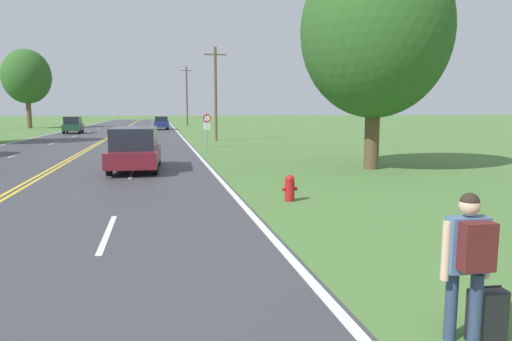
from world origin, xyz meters
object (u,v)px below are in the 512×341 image
Objects in this scene: hitchhiker_person at (469,254)px; car_maroon_van_nearest at (135,148)px; suitcase at (487,316)px; traffic_sign at (207,122)px; tree_behind_sign at (27,77)px; car_dark_blue_suv_mid_near at (161,123)px; fire_hydrant at (290,188)px; car_dark_green_suv_approaching at (73,125)px; tree_right_cluster at (375,32)px.

car_maroon_van_nearest is (-4.08, 15.42, -0.08)m from hitchhiker_person.
traffic_sign is (-0.24, 26.37, 1.39)m from suitcase.
traffic_sign is 42.85m from tree_behind_sign.
hitchhiker_person is at bearing 95.74° from suitcase.
car_dark_blue_suv_mid_near is (1.33, 39.96, -0.03)m from car_maroon_van_nearest.
car_dark_blue_suv_mid_near is (-3.11, 47.54, 0.52)m from fire_hydrant.
car_dark_green_suv_approaching is at bearing -163.95° from car_maroon_van_nearest.
hitchhiker_person is 48.95m from car_dark_green_suv_approaching.
car_maroon_van_nearest is at bearing -168.48° from car_dark_green_suv_approaching.
car_dark_green_suv_approaching is at bearing 18.48° from suitcase.
tree_right_cluster is at bearing -62.50° from tree_behind_sign.
traffic_sign is at bearing 4.55° from suitcase.
tree_right_cluster is at bearing -154.66° from car_dark_green_suv_approaching.
tree_right_cluster is at bearing -18.41° from hitchhiker_person.
car_maroon_van_nearest is at bearing -71.41° from tree_behind_sign.
car_maroon_van_nearest reaches higher than fire_hydrant.
tree_behind_sign is (-20.60, 63.70, 6.66)m from suitcase.
suitcase is at bearing 1.37° from car_dark_blue_suv_mid_near.
suitcase is 0.13× the size of car_maroon_van_nearest.
tree_right_cluster is 42.73m from car_dark_blue_suv_mid_near.
tree_right_cluster reaches higher than hitchhiker_person.
tree_right_cluster is (5.41, 13.75, 5.37)m from suitcase.
car_maroon_van_nearest is at bearing 18.85° from hitchhiker_person.
hitchhiker_person is 15.95m from car_maroon_van_nearest.
car_dark_green_suv_approaching is (-12.31, 39.63, 0.56)m from fire_hydrant.
fire_hydrant is at bearing -89.01° from traffic_sign.
fire_hydrant is at bearing 1.41° from hitchhiker_person.
tree_behind_sign is at bearing -159.16° from car_maroon_van_nearest.
fire_hydrant is at bearing 1.98° from car_dark_blue_suv_mid_near.
car_dark_green_suv_approaching reaches higher than car_dark_blue_suv_mid_near.
traffic_sign is 0.45× the size of car_maroon_van_nearest.
hitchhiker_person is 2.61× the size of suitcase.
tree_behind_sign reaches higher than hitchhiker_person.
car_dark_green_suv_approaching is 12.13m from car_dark_blue_suv_mid_near.
car_dark_green_suv_approaching is (-11.99, 21.10, -0.75)m from traffic_sign.
fire_hydrant is at bearing -131.95° from tree_right_cluster.
traffic_sign is at bearing -152.67° from car_dark_green_suv_approaching.
hitchhiker_person is 0.15× the size of tree_behind_sign.
tree_right_cluster reaches higher than car_dark_green_suv_approaching.
tree_behind_sign is at bearing 110.31° from fire_hydrant.
suitcase is 26.40m from traffic_sign.
tree_behind_sign reaches higher than traffic_sign.
tree_right_cluster is at bearing -65.89° from traffic_sign.
car_maroon_van_nearest is at bearing 170.35° from tree_right_cluster.
hitchhiker_person is at bearing -168.15° from car_dark_green_suv_approaching.
car_maroon_van_nearest is 1.21× the size of car_dark_blue_suv_mid_near.
car_dark_blue_suv_mid_near reaches higher than fire_hydrant.
suitcase is 16.03m from car_maroon_van_nearest.
car_maroon_van_nearest is (-9.76, 1.66, -4.74)m from tree_right_cluster.
tree_behind_sign is 2.65× the size of car_dark_green_suv_approaching.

